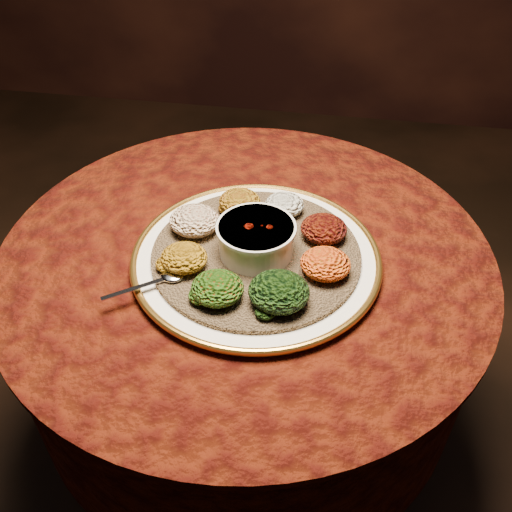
# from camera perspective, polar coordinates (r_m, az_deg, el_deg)

# --- Properties ---
(table) EXTENTS (0.96, 0.96, 0.73)m
(table) POSITION_cam_1_polar(r_m,az_deg,el_deg) (1.23, -0.98, -5.63)
(table) COLOR black
(table) RESTS_ON ground
(platter) EXTENTS (0.57, 0.57, 0.02)m
(platter) POSITION_cam_1_polar(r_m,az_deg,el_deg) (1.07, 0.01, -0.21)
(platter) COLOR white
(platter) RESTS_ON table
(injera) EXTENTS (0.48, 0.48, 0.01)m
(injera) POSITION_cam_1_polar(r_m,az_deg,el_deg) (1.06, 0.01, 0.23)
(injera) COLOR olive
(injera) RESTS_ON platter
(stew_bowl) EXTENTS (0.15, 0.15, 0.06)m
(stew_bowl) POSITION_cam_1_polar(r_m,az_deg,el_deg) (1.04, 0.01, 1.90)
(stew_bowl) COLOR silver
(stew_bowl) RESTS_ON injera
(spoon) EXTENTS (0.13, 0.09, 0.01)m
(spoon) POSITION_cam_1_polar(r_m,az_deg,el_deg) (1.01, -8.99, -2.21)
(spoon) COLOR silver
(spoon) RESTS_ON injera
(portion_ayib) EXTENTS (0.08, 0.07, 0.04)m
(portion_ayib) POSITION_cam_1_polar(r_m,az_deg,el_deg) (1.15, 2.87, 5.16)
(portion_ayib) COLOR silver
(portion_ayib) RESTS_ON injera
(portion_kitfo) EXTENTS (0.09, 0.08, 0.04)m
(portion_kitfo) POSITION_cam_1_polar(r_m,az_deg,el_deg) (1.09, 6.79, 2.73)
(portion_kitfo) COLOR black
(portion_kitfo) RESTS_ON injera
(portion_tikil) EXTENTS (0.09, 0.09, 0.04)m
(portion_tikil) POSITION_cam_1_polar(r_m,az_deg,el_deg) (1.01, 6.96, -0.78)
(portion_tikil) COLOR #BE8D0F
(portion_tikil) RESTS_ON injera
(portion_gomen) EXTENTS (0.10, 0.10, 0.05)m
(portion_gomen) POSITION_cam_1_polar(r_m,az_deg,el_deg) (0.95, 2.31, -3.57)
(portion_gomen) COLOR black
(portion_gomen) RESTS_ON injera
(portion_mixveg) EXTENTS (0.09, 0.09, 0.04)m
(portion_mixveg) POSITION_cam_1_polar(r_m,az_deg,el_deg) (0.96, -3.88, -3.23)
(portion_mixveg) COLOR #A4250A
(portion_mixveg) RESTS_ON injera
(portion_kik) EXTENTS (0.08, 0.08, 0.04)m
(portion_kik) POSITION_cam_1_polar(r_m,az_deg,el_deg) (1.02, -7.22, -0.18)
(portion_kik) COLOR #AC720F
(portion_kik) RESTS_ON injera
(portion_timatim) EXTENTS (0.10, 0.09, 0.05)m
(portion_timatim) POSITION_cam_1_polar(r_m,az_deg,el_deg) (1.10, -6.18, 3.55)
(portion_timatim) COLOR maroon
(portion_timatim) RESTS_ON injera
(portion_shiro) EXTENTS (0.08, 0.08, 0.04)m
(portion_shiro) POSITION_cam_1_polar(r_m,az_deg,el_deg) (1.15, -1.64, 5.47)
(portion_shiro) COLOR #8A6210
(portion_shiro) RESTS_ON injera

